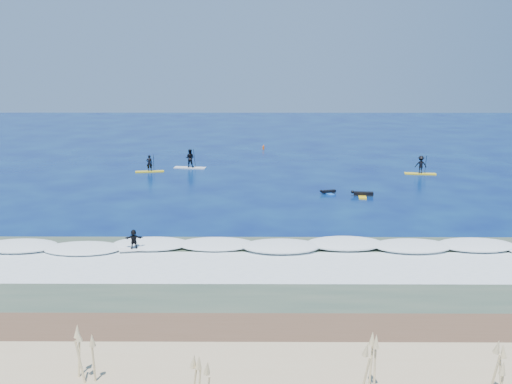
{
  "coord_description": "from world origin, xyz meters",
  "views": [
    {
      "loc": [
        -0.34,
        -42.97,
        11.34
      ],
      "look_at": [
        -0.57,
        2.82,
        0.6
      ],
      "focal_mm": 40.0,
      "sensor_mm": 36.0,
      "label": 1
    }
  ],
  "objects_px": {
    "sup_paddler_center": "(190,160)",
    "wave_surfer": "(134,241)",
    "prone_paddler_near": "(362,194)",
    "sup_paddler_right": "(421,166)",
    "prone_paddler_far": "(328,192)",
    "marker_buoy": "(263,147)",
    "sup_paddler_left": "(150,166)"
  },
  "relations": [
    {
      "from": "sup_paddler_right",
      "to": "prone_paddler_near",
      "type": "xyz_separation_m",
      "value": [
        -7.51,
        -9.43,
        -0.68
      ]
    },
    {
      "from": "sup_paddler_right",
      "to": "prone_paddler_near",
      "type": "height_order",
      "value": "sup_paddler_right"
    },
    {
      "from": "sup_paddler_right",
      "to": "marker_buoy",
      "type": "relative_size",
      "value": 4.91
    },
    {
      "from": "sup_paddler_right",
      "to": "wave_surfer",
      "type": "distance_m",
      "value": 33.67
    },
    {
      "from": "prone_paddler_far",
      "to": "marker_buoy",
      "type": "distance_m",
      "value": 25.06
    },
    {
      "from": "sup_paddler_center",
      "to": "wave_surfer",
      "type": "distance_m",
      "value": 27.01
    },
    {
      "from": "prone_paddler_far",
      "to": "marker_buoy",
      "type": "height_order",
      "value": "marker_buoy"
    },
    {
      "from": "sup_paddler_center",
      "to": "prone_paddler_near",
      "type": "distance_m",
      "value": 20.4
    },
    {
      "from": "sup_paddler_center",
      "to": "marker_buoy",
      "type": "relative_size",
      "value": 5.36
    },
    {
      "from": "sup_paddler_center",
      "to": "prone_paddler_far",
      "type": "bearing_deg",
      "value": -32.1
    },
    {
      "from": "prone_paddler_near",
      "to": "wave_surfer",
      "type": "height_order",
      "value": "wave_surfer"
    },
    {
      "from": "sup_paddler_right",
      "to": "prone_paddler_far",
      "type": "xyz_separation_m",
      "value": [
        -10.32,
        -8.55,
        -0.71
      ]
    },
    {
      "from": "sup_paddler_left",
      "to": "prone_paddler_far",
      "type": "bearing_deg",
      "value": -38.48
    },
    {
      "from": "wave_surfer",
      "to": "marker_buoy",
      "type": "distance_m",
      "value": 40.62
    },
    {
      "from": "marker_buoy",
      "to": "sup_paddler_center",
      "type": "bearing_deg",
      "value": -121.66
    },
    {
      "from": "prone_paddler_near",
      "to": "prone_paddler_far",
      "type": "relative_size",
      "value": 1.28
    },
    {
      "from": "prone_paddler_near",
      "to": "prone_paddler_far",
      "type": "xyz_separation_m",
      "value": [
        -2.81,
        0.88,
        -0.04
      ]
    },
    {
      "from": "prone_paddler_far",
      "to": "marker_buoy",
      "type": "bearing_deg",
      "value": -6.24
    },
    {
      "from": "marker_buoy",
      "to": "sup_paddler_left",
      "type": "bearing_deg",
      "value": -128.33
    },
    {
      "from": "wave_surfer",
      "to": "marker_buoy",
      "type": "xyz_separation_m",
      "value": [
        8.06,
        39.81,
        -0.46
      ]
    },
    {
      "from": "sup_paddler_left",
      "to": "wave_surfer",
      "type": "xyz_separation_m",
      "value": [
        3.73,
        -24.9,
        0.1
      ]
    },
    {
      "from": "sup_paddler_left",
      "to": "prone_paddler_near",
      "type": "relative_size",
      "value": 1.23
    },
    {
      "from": "marker_buoy",
      "to": "wave_surfer",
      "type": "bearing_deg",
      "value": -101.44
    },
    {
      "from": "prone_paddler_far",
      "to": "wave_surfer",
      "type": "height_order",
      "value": "wave_surfer"
    },
    {
      "from": "sup_paddler_left",
      "to": "sup_paddler_center",
      "type": "height_order",
      "value": "sup_paddler_center"
    },
    {
      "from": "prone_paddler_near",
      "to": "wave_surfer",
      "type": "bearing_deg",
      "value": 138.09
    },
    {
      "from": "sup_paddler_center",
      "to": "wave_surfer",
      "type": "xyz_separation_m",
      "value": [
        -0.16,
        -27.01,
        -0.15
      ]
    },
    {
      "from": "sup_paddler_left",
      "to": "prone_paddler_near",
      "type": "distance_m",
      "value": 22.53
    },
    {
      "from": "prone_paddler_far",
      "to": "wave_surfer",
      "type": "bearing_deg",
      "value": 120.27
    },
    {
      "from": "wave_surfer",
      "to": "marker_buoy",
      "type": "height_order",
      "value": "wave_surfer"
    },
    {
      "from": "sup_paddler_center",
      "to": "prone_paddler_near",
      "type": "height_order",
      "value": "sup_paddler_center"
    },
    {
      "from": "sup_paddler_right",
      "to": "prone_paddler_near",
      "type": "relative_size",
      "value": 1.31
    }
  ]
}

